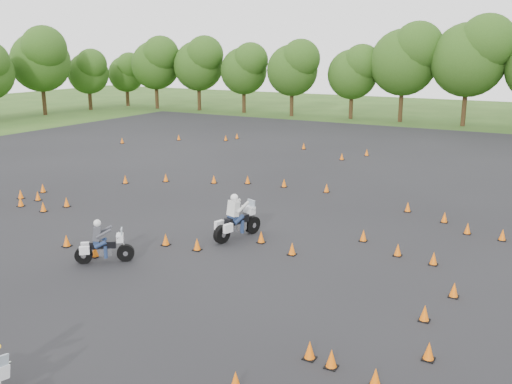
{
  "coord_description": "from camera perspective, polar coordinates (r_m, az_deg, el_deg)",
  "views": [
    {
      "loc": [
        11.77,
        -17.34,
        7.4
      ],
      "look_at": [
        0.0,
        4.0,
        1.2
      ],
      "focal_mm": 40.0,
      "sensor_mm": 36.0,
      "label": 1
    }
  ],
  "objects": [
    {
      "name": "treeline",
      "position": [
        53.03,
        21.8,
        10.43
      ],
      "size": [
        87.1,
        32.7,
        10.89
      ],
      "color": "#284915",
      "rests_on": "ground"
    },
    {
      "name": "rider_white",
      "position": [
        22.57,
        -1.89,
        -2.38
      ],
      "size": [
        1.35,
        2.53,
        1.87
      ],
      "primitive_type": null,
      "rotation": [
        0.0,
        0.0,
        1.31
      ],
      "color": "silver",
      "rests_on": "ground"
    },
    {
      "name": "rider_grey",
      "position": [
        20.79,
        -14.97,
        -4.75
      ],
      "size": [
        2.01,
        1.77,
        1.59
      ],
      "primitive_type": null,
      "rotation": [
        0.0,
        0.0,
        0.66
      ],
      "color": "#404148",
      "rests_on": "ground"
    },
    {
      "name": "traffic_cones",
      "position": [
        26.33,
        1.03,
        -1.54
      ],
      "size": [
        36.12,
        33.5,
        0.45
      ],
      "color": "orange",
      "rests_on": "asphalt_pad"
    },
    {
      "name": "ground",
      "position": [
        22.23,
        -5.01,
        -5.23
      ],
      "size": [
        140.0,
        140.0,
        0.0
      ],
      "primitive_type": "plane",
      "color": "#2D5119",
      "rests_on": "ground"
    },
    {
      "name": "asphalt_pad",
      "position": [
        27.17,
        2.04,
        -1.53
      ],
      "size": [
        62.0,
        62.0,
        0.0
      ],
      "primitive_type": "plane",
      "color": "black",
      "rests_on": "ground"
    }
  ]
}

